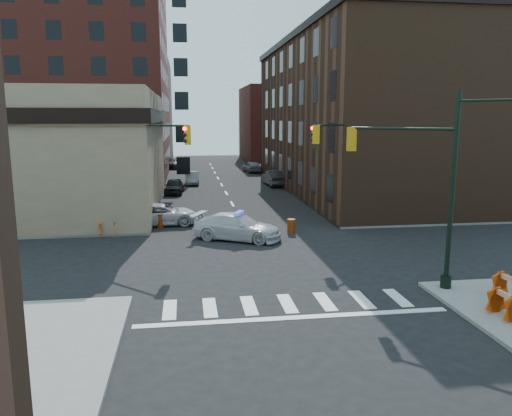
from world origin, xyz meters
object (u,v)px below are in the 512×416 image
object	(u,v)px
police_car	(237,227)
barricade_se_a	(510,288)
pickup	(162,214)
pedestrian_b	(113,215)
barrel_bank	(160,221)
parked_car_wnear	(174,186)
parked_car_enear	(275,178)
barrel_road	(291,226)
pedestrian_a	(128,211)
parked_car_wfar	(192,178)
barricade_nw_a	(107,227)

from	to	relation	value
police_car	barricade_se_a	xyz separation A→B (m)	(9.35, -11.74, -0.14)
pickup	pedestrian_b	bearing A→B (deg)	111.12
pickup	barrel_bank	world-z (taller)	pickup
pickup	parked_car_wnear	world-z (taller)	parked_car_wnear
parked_car_enear	pedestrian_b	bearing A→B (deg)	50.59
police_car	pedestrian_b	bearing A→B (deg)	91.13
barrel_road	parked_car_wnear	bearing A→B (deg)	113.30
pedestrian_b	barrel_bank	distance (m)	2.99
pedestrian_a	pedestrian_b	distance (m)	1.71
parked_car_wnear	barrel_road	bearing A→B (deg)	-62.72
pickup	pedestrian_a	distance (m)	2.25
parked_car_wnear	barrel_road	distance (m)	19.11
parked_car_wfar	barrel_bank	distance (m)	21.46
parked_car_wfar	barricade_se_a	distance (m)	38.79
barricade_nw_a	parked_car_wnear	bearing A→B (deg)	63.63
parked_car_wfar	pickup	bearing A→B (deg)	-95.52
police_car	barricade_nw_a	bearing A→B (deg)	101.67
police_car	parked_car_wfar	xyz separation A→B (m)	(-2.24, 25.27, -0.10)
barricade_nw_a	pedestrian_b	bearing A→B (deg)	68.93
parked_car_enear	barrel_road	bearing A→B (deg)	78.87
barrel_bank	pickup	bearing A→B (deg)	85.26
police_car	barricade_se_a	size ratio (longest dim) A/B	4.13
parked_car_wnear	pedestrian_b	xyz separation A→B (m)	(-3.51, -15.25, 0.30)
barrel_road	barricade_se_a	world-z (taller)	barricade_se_a
pickup	pedestrian_a	bearing A→B (deg)	81.72
parked_car_wnear	barricade_se_a	world-z (taller)	parked_car_wnear
police_car	barricade_se_a	bearing A→B (deg)	-115.61
pickup	pedestrian_b	size ratio (longest dim) A/B	2.97
pedestrian_a	barrel_road	size ratio (longest dim) A/B	1.86
barrel_bank	parked_car_wnear	bearing A→B (deg)	87.67
pedestrian_b	police_car	bearing A→B (deg)	-19.23
barrel_bank	barricade_nw_a	bearing A→B (deg)	-147.28
barrel_road	barricade_nw_a	size ratio (longest dim) A/B	0.81
parked_car_wnear	barrel_bank	xyz separation A→B (m)	(-0.60, -14.79, -0.26)
police_car	barrel_road	distance (m)	3.72
barricade_se_a	barrel_road	bearing A→B (deg)	11.49
parked_car_wfar	parked_car_enear	distance (m)	8.94
parked_car_enear	barrel_road	distance (m)	21.77
pickup	barricade_se_a	bearing A→B (deg)	-143.02
police_car	barrel_bank	size ratio (longest dim) A/B	5.87
barrel_bank	parked_car_wfar	bearing A→B (deg)	83.54
pedestrian_a	barrel_bank	world-z (taller)	pedestrian_a
parked_car_wnear	parked_car_enear	xyz separation A→B (m)	(10.40, 4.04, 0.11)
pickup	parked_car_enear	distance (m)	21.02
pickup	barrel_road	bearing A→B (deg)	-117.28
barrel_bank	parked_car_enear	bearing A→B (deg)	59.70
pedestrian_b	barricade_nw_a	size ratio (longest dim) A/B	1.55
police_car	pedestrian_b	distance (m)	8.32
parked_car_wfar	pedestrian_a	world-z (taller)	pedestrian_a
police_car	pickup	size ratio (longest dim) A/B	1.04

